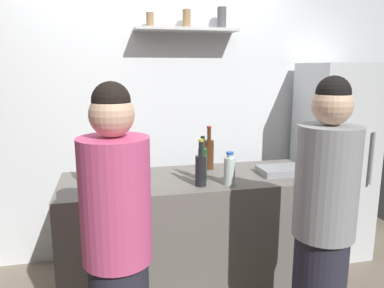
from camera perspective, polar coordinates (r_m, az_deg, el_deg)
name	(u,v)px	position (r m, az deg, el deg)	size (l,w,h in m)	color
back_wall_assembly	(149,113)	(3.35, -6.67, 4.76)	(4.80, 0.32, 2.60)	white
refrigerator	(333,161)	(3.62, 20.81, -2.43)	(0.57, 0.60, 1.74)	silver
counter	(192,235)	(2.91, 0.00, -13.73)	(1.89, 0.69, 0.91)	#66605B
baking_pan	(282,170)	(2.91, 13.57, -3.96)	(0.34, 0.24, 0.05)	gray
utensil_holder	(138,177)	(2.56, -8.33, -4.98)	(0.10, 0.10, 0.23)	#B2B2B7
wine_bottle_amber_glass	(209,153)	(2.94, 2.60, -1.37)	(0.08, 0.08, 0.34)	#472814
wine_bottle_dark_glass	(201,169)	(2.52, 1.35, -3.84)	(0.08, 0.08, 0.32)	black
wine_bottle_pale_glass	(86,167)	(2.68, -15.97, -3.40)	(0.07, 0.07, 0.32)	#B2BFB2
wine_bottle_green_glass	(203,163)	(2.64, 1.63, -2.97)	(0.06, 0.06, 0.32)	#19471E
water_bottle_plastic	(230,170)	(2.56, 5.77, -4.00)	(0.08, 0.08, 0.23)	silver
person_grey_hoodie	(323,228)	(2.25, 19.42, -12.09)	(0.34, 0.34, 1.66)	#262633
person_pink_top	(118,252)	(1.94, -11.31, -15.94)	(0.34, 0.34, 1.64)	#262633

